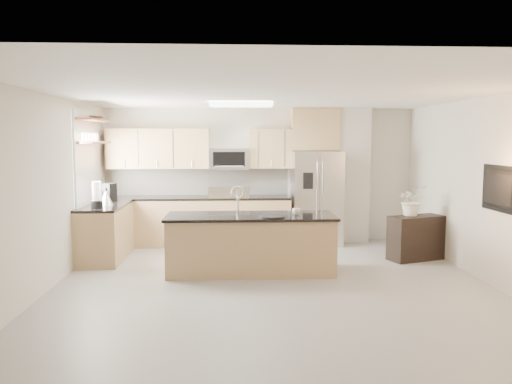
{
  "coord_description": "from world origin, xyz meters",
  "views": [
    {
      "loc": [
        -0.57,
        -6.51,
        2.0
      ],
      "look_at": [
        -0.17,
        1.3,
        1.17
      ],
      "focal_mm": 35.0,
      "sensor_mm": 36.0,
      "label": 1
    }
  ],
  "objects": [
    {
      "name": "range",
      "position": [
        -0.6,
        2.92,
        0.47
      ],
      "size": [
        0.76,
        0.64,
        1.14
      ],
      "color": "black",
      "rests_on": "floor"
    },
    {
      "name": "window",
      "position": [
        -2.98,
        1.85,
        1.65
      ],
      "size": [
        0.04,
        1.15,
        1.65
      ],
      "color": "white",
      "rests_on": "wall_left"
    },
    {
      "name": "ceiling_fixture",
      "position": [
        -0.4,
        1.6,
        2.56
      ],
      "size": [
        1.0,
        0.5,
        0.06
      ],
      "primitive_type": "cube",
      "color": "white",
      "rests_on": "ceiling"
    },
    {
      "name": "shelf_lower",
      "position": [
        -2.85,
        1.95,
        1.95
      ],
      "size": [
        0.3,
        1.2,
        0.04
      ],
      "primitive_type": "cube",
      "color": "brown",
      "rests_on": "wall_left"
    },
    {
      "name": "back_counter",
      "position": [
        -1.23,
        2.93,
        0.47
      ],
      "size": [
        3.55,
        0.66,
        1.44
      ],
      "color": "tan",
      "rests_on": "floor"
    },
    {
      "name": "bowl",
      "position": [
        -2.85,
        2.2,
        2.38
      ],
      "size": [
        0.4,
        0.4,
        0.08
      ],
      "primitive_type": "imported",
      "rotation": [
        0.0,
        0.0,
        0.25
      ],
      "color": "silver",
      "rests_on": "shelf_upper"
    },
    {
      "name": "flower_vase",
      "position": [
        2.43,
        1.56,
        1.12
      ],
      "size": [
        0.71,
        0.62,
        0.77
      ],
      "primitive_type": "imported",
      "rotation": [
        0.0,
        0.0,
        0.03
      ],
      "color": "white",
      "rests_on": "credenza"
    },
    {
      "name": "microwave",
      "position": [
        -0.6,
        3.04,
        1.63
      ],
      "size": [
        0.76,
        0.4,
        0.4
      ],
      "color": "silver",
      "rests_on": "upper_cabinets"
    },
    {
      "name": "blender",
      "position": [
        -2.67,
        1.39,
        1.1
      ],
      "size": [
        0.18,
        0.18,
        0.42
      ],
      "color": "black",
      "rests_on": "left_counter"
    },
    {
      "name": "platter",
      "position": [
        0.03,
        0.65,
        0.89
      ],
      "size": [
        0.47,
        0.47,
        0.02
      ],
      "primitive_type": "cylinder",
      "rotation": [
        0.0,
        0.0,
        -0.28
      ],
      "color": "black",
      "rests_on": "island"
    },
    {
      "name": "television",
      "position": [
        2.91,
        -0.2,
        1.35
      ],
      "size": [
        0.14,
        1.08,
        0.62
      ],
      "primitive_type": "imported",
      "rotation": [
        0.0,
        0.0,
        1.57
      ],
      "color": "black",
      "rests_on": "wall_right"
    },
    {
      "name": "shelf_upper",
      "position": [
        -2.85,
        1.95,
        2.32
      ],
      "size": [
        0.3,
        1.2,
        0.04
      ],
      "primitive_type": "cube",
      "color": "brown",
      "rests_on": "wall_left"
    },
    {
      "name": "credenza",
      "position": [
        2.51,
        1.53,
        0.37
      ],
      "size": [
        1.0,
        0.68,
        0.74
      ],
      "primitive_type": "cube",
      "rotation": [
        0.0,
        0.0,
        0.34
      ],
      "color": "black",
      "rests_on": "floor"
    },
    {
      "name": "partition_column",
      "position": [
        1.82,
        3.1,
        1.3
      ],
      "size": [
        0.6,
        0.3,
        2.6
      ],
      "primitive_type": "cube",
      "color": "beige",
      "rests_on": "floor"
    },
    {
      "name": "wall_front",
      "position": [
        0.0,
        -3.25,
        1.3
      ],
      "size": [
        6.0,
        0.02,
        2.6
      ],
      "primitive_type": "cube",
      "color": "beige",
      "rests_on": "floor"
    },
    {
      "name": "wall_left",
      "position": [
        -3.0,
        0.0,
        1.3
      ],
      "size": [
        0.02,
        6.5,
        2.6
      ],
      "primitive_type": "cube",
      "color": "beige",
      "rests_on": "floor"
    },
    {
      "name": "left_counter",
      "position": [
        -2.67,
        1.85,
        0.46
      ],
      "size": [
        0.66,
        1.5,
        0.92
      ],
      "color": "tan",
      "rests_on": "floor"
    },
    {
      "name": "wall_back",
      "position": [
        0.0,
        3.25,
        1.3
      ],
      "size": [
        6.0,
        0.02,
        2.6
      ],
      "primitive_type": "cube",
      "color": "beige",
      "rests_on": "floor"
    },
    {
      "name": "upper_cabinets",
      "position": [
        -1.3,
        3.09,
        1.83
      ],
      "size": [
        3.5,
        0.33,
        0.75
      ],
      "color": "tan",
      "rests_on": "wall_back"
    },
    {
      "name": "island",
      "position": [
        -0.28,
        0.87,
        0.44
      ],
      "size": [
        2.54,
        0.94,
        1.3
      ],
      "rotation": [
        0.0,
        0.0,
        -0.01
      ],
      "color": "tan",
      "rests_on": "floor"
    },
    {
      "name": "ceiling",
      "position": [
        0.0,
        0.0,
        2.6
      ],
      "size": [
        6.0,
        6.5,
        0.02
      ],
      "primitive_type": "cube",
      "color": "white",
      "rests_on": "wall_back"
    },
    {
      "name": "wall_right",
      "position": [
        3.0,
        0.0,
        1.3
      ],
      "size": [
        0.02,
        6.5,
        2.6
      ],
      "primitive_type": "cube",
      "color": "beige",
      "rests_on": "floor"
    },
    {
      "name": "refrigerator",
      "position": [
        1.06,
        2.87,
        0.89
      ],
      "size": [
        0.92,
        0.78,
        1.78
      ],
      "color": "silver",
      "rests_on": "floor"
    },
    {
      "name": "floor",
      "position": [
        0.0,
        0.0,
        0.0
      ],
      "size": [
        6.5,
        6.5,
        0.0
      ],
      "primitive_type": "plane",
      "color": "gray",
      "rests_on": "ground"
    },
    {
      "name": "kettle",
      "position": [
        -2.62,
        1.77,
        1.05
      ],
      "size": [
        0.23,
        0.23,
        0.29
      ],
      "color": "silver",
      "rests_on": "left_counter"
    },
    {
      "name": "cup",
      "position": [
        0.41,
        0.86,
        0.92
      ],
      "size": [
        0.14,
        0.14,
        0.09
      ],
      "primitive_type": "imported",
      "rotation": [
        0.0,
        0.0,
        0.23
      ],
      "color": "white",
      "rests_on": "island"
    },
    {
      "name": "coffee_maker",
      "position": [
        -2.69,
        2.29,
        1.07
      ],
      "size": [
        0.24,
        0.25,
        0.31
      ],
      "color": "black",
      "rests_on": "left_counter"
    }
  ]
}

